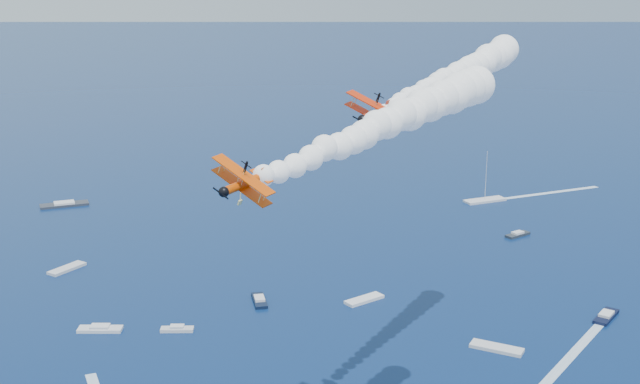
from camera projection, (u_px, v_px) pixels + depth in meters
name	position (u px, v px, depth m)	size (l,w,h in m)	color
biplane_lead	(374.00, 114.00, 116.00)	(7.86, 8.81, 5.31)	red
biplane_trail	(244.00, 184.00, 82.63)	(6.51, 7.30, 4.40)	#DA4404
smoke_trail_lead	(452.00, 77.00, 137.06)	(46.17, 28.65, 9.46)	white
smoke_trail_trail	(388.00, 123.00, 102.52)	(47.93, 25.25, 9.46)	white
spectator_boats	(136.00, 293.00, 195.30)	(229.21, 184.53, 0.70)	silver
boat_wakes	(448.00, 295.00, 194.61)	(188.61, 103.71, 0.04)	white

